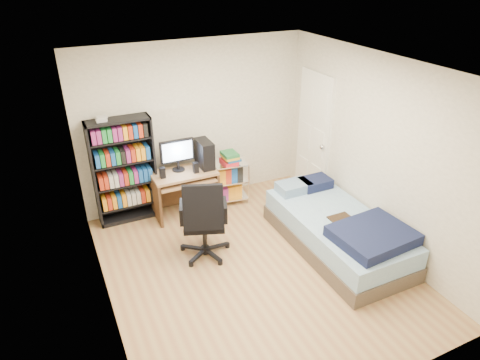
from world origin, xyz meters
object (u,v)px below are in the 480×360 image
media_shelf (124,170)px  computer_desk (189,173)px  office_chair (204,232)px  bed (338,231)px

media_shelf → computer_desk: 0.93m
media_shelf → office_chair: media_shelf is taller
media_shelf → bed: (2.35, -1.94, -0.53)m
computer_desk → bed: size_ratio=0.55×
computer_desk → media_shelf: bearing=168.2°
bed → media_shelf: bearing=140.4°
office_chair → computer_desk: bearing=99.8°
media_shelf → office_chair: size_ratio=1.43×
media_shelf → bed: size_ratio=0.76×
media_shelf → office_chair: (0.69, -1.35, -0.44)m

